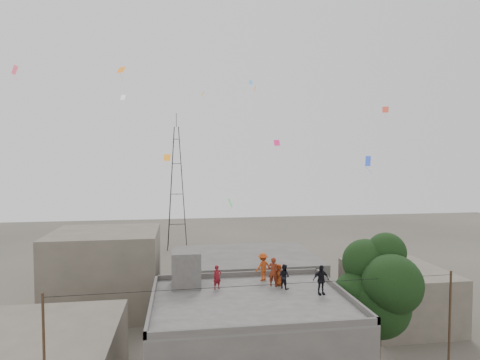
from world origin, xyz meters
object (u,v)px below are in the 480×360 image
Objects in this scene: stair_head_box at (186,269)px; transmission_tower at (177,188)px; person_dark_adult at (321,280)px; tree at (380,288)px; person_red_adult at (273,272)px.

transmission_tower is at bearing 91.23° from stair_head_box.
transmission_tower is at bearing 93.52° from person_dark_adult.
transmission_tower is 40.68m from person_dark_adult.
person_dark_adult is (7.01, -2.46, -0.22)m from stair_head_box.
person_dark_adult is (7.81, -39.86, -2.19)m from transmission_tower.
tree is 41.12m from transmission_tower.
person_red_adult is at bearing -8.66° from stair_head_box.
person_red_adult is at bearing 133.94° from person_dark_adult.
transmission_tower reaches higher than stair_head_box.
tree is at bearing -10.74° from stair_head_box.
stair_head_box is 1.22× the size of person_red_adult.
stair_head_box is at bearing 153.07° from person_dark_adult.
transmission_tower is at bearing 106.09° from tree.
transmission_tower reaches higher than person_red_adult.
tree is at bearing -168.00° from person_red_adult.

